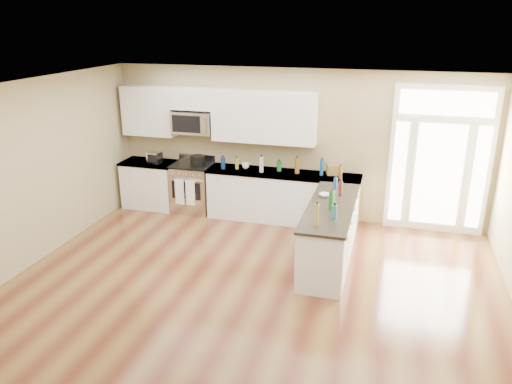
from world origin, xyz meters
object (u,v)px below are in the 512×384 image
at_px(kitchen_range, 193,188).
at_px(toaster_oven, 155,157).
at_px(peninsula_cabinet, 330,235).
at_px(stockpot, 198,160).

bearing_deg(kitchen_range, toaster_oven, -176.03).
bearing_deg(toaster_oven, kitchen_range, 14.51).
bearing_deg(peninsula_cabinet, toaster_oven, 159.08).
xyz_separation_m(stockpot, toaster_oven, (-0.90, -0.02, -0.01)).
relative_size(kitchen_range, toaster_oven, 4.22).
relative_size(stockpot, toaster_oven, 1.08).
distance_m(peninsula_cabinet, kitchen_range, 3.24).
xyz_separation_m(kitchen_range, stockpot, (0.15, -0.04, 0.58)).
relative_size(peninsula_cabinet, stockpot, 8.36).
distance_m(stockpot, toaster_oven, 0.90).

